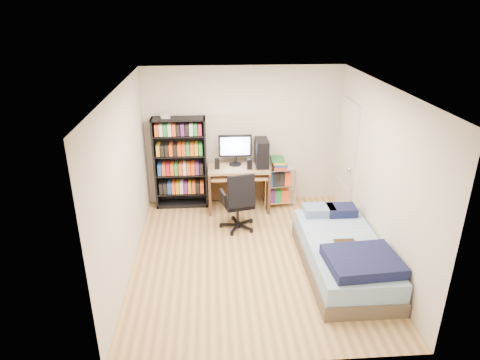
{
  "coord_description": "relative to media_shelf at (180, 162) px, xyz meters",
  "views": [
    {
      "loc": [
        -0.58,
        -5.35,
        3.53
      ],
      "look_at": [
        -0.17,
        0.4,
        1.08
      ],
      "focal_mm": 32.0,
      "sensor_mm": 36.0,
      "label": 1
    }
  ],
  "objects": [
    {
      "name": "wire_cart",
      "position": [
        1.75,
        -0.1,
        -0.25
      ],
      "size": [
        0.6,
        0.46,
        0.92
      ],
      "rotation": [
        0.0,
        0.0,
        0.1
      ],
      "color": "white",
      "rests_on": "room"
    },
    {
      "name": "room",
      "position": [
        1.13,
        -1.84,
        0.4
      ],
      "size": [
        3.58,
        4.08,
        2.58
      ],
      "color": "tan",
      "rests_on": "ground"
    },
    {
      "name": "computer_desk",
      "position": [
        1.13,
        -0.15,
        -0.12
      ],
      "size": [
        1.08,
        0.62,
        1.35
      ],
      "color": "tan",
      "rests_on": "room"
    },
    {
      "name": "media_shelf",
      "position": [
        0.0,
        0.0,
        0.0
      ],
      "size": [
        0.93,
        0.31,
        1.72
      ],
      "color": "black",
      "rests_on": "room"
    },
    {
      "name": "office_chair",
      "position": [
        0.97,
        -0.96,
        -0.53
      ],
      "size": [
        0.72,
        0.72,
        1.01
      ],
      "rotation": [
        0.0,
        0.0,
        0.23
      ],
      "color": "black",
      "rests_on": "room"
    },
    {
      "name": "door",
      "position": [
        2.86,
        -0.49,
        0.15
      ],
      "size": [
        0.12,
        0.8,
        2.0
      ],
      "color": "silver",
      "rests_on": "room"
    },
    {
      "name": "bed",
      "position": [
        2.35,
        -2.26,
        -0.59
      ],
      "size": [
        1.04,
        2.08,
        0.59
      ],
      "color": "brown",
      "rests_on": "room"
    }
  ]
}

